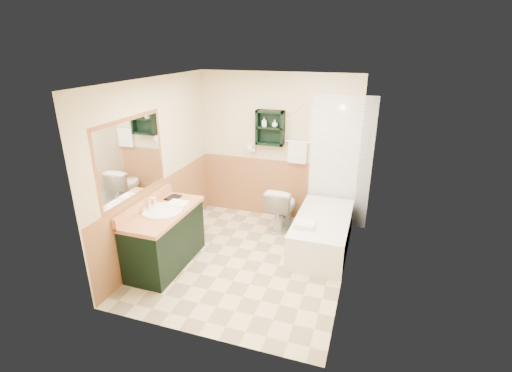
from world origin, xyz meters
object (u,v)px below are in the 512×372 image
at_px(hair_dryer, 253,147).
at_px(vanity, 165,238).
at_px(toilet, 282,207).
at_px(vanity_book, 168,190).
at_px(bathtub, 322,233).
at_px(wall_shelf, 270,128).
at_px(soap_bottle_a, 264,124).
at_px(soap_bottle_b, 275,124).

height_order(hair_dryer, vanity, hair_dryer).
bearing_deg(toilet, hair_dryer, -25.45).
distance_m(toilet, vanity_book, 1.84).
height_order(hair_dryer, bathtub, hair_dryer).
bearing_deg(wall_shelf, soap_bottle_a, -177.01).
height_order(vanity, toilet, vanity).
relative_size(wall_shelf, soap_bottle_b, 4.72).
relative_size(vanity_book, soap_bottle_b, 1.87).
height_order(hair_dryer, vanity_book, hair_dryer).
bearing_deg(vanity_book, hair_dryer, 70.18).
bearing_deg(hair_dryer, wall_shelf, -4.76).
bearing_deg(vanity, soap_bottle_b, 61.98).
bearing_deg(hair_dryer, vanity_book, -117.93).
bearing_deg(toilet, wall_shelf, -41.51).
xyz_separation_m(vanity_book, soap_bottle_a, (0.96, 1.40, 0.70)).
distance_m(toilet, soap_bottle_a, 1.35).
height_order(hair_dryer, soap_bottle_a, soap_bottle_a).
bearing_deg(vanity, vanity_book, 111.09).
bearing_deg(soap_bottle_b, toilet, -52.51).
xyz_separation_m(hair_dryer, soap_bottle_b, (0.38, -0.03, 0.41)).
distance_m(hair_dryer, soap_bottle_b, 0.56).
xyz_separation_m(soap_bottle_a, soap_bottle_b, (0.18, 0.00, 0.01)).
bearing_deg(vanity, wall_shelf, 64.02).
bearing_deg(bathtub, vanity, -150.82).
distance_m(vanity, vanity_book, 0.68).
relative_size(wall_shelf, toilet, 0.77).
relative_size(bathtub, vanity_book, 6.90).
relative_size(wall_shelf, hair_dryer, 2.29).
bearing_deg(bathtub, soap_bottle_a, 145.88).
distance_m(hair_dryer, vanity, 2.11).
bearing_deg(toilet, vanity, 54.79).
xyz_separation_m(bathtub, soap_bottle_a, (-1.12, 0.76, 1.35)).
xyz_separation_m(bathtub, soap_bottle_b, (-0.95, 0.76, 1.36)).
bearing_deg(vanity, toilet, 51.68).
height_order(toilet, vanity_book, vanity_book).
bearing_deg(wall_shelf, vanity, -115.98).
distance_m(hair_dryer, toilet, 1.10).
distance_m(wall_shelf, soap_bottle_b, 0.10).
bearing_deg(soap_bottle_b, vanity, -118.02).
xyz_separation_m(wall_shelf, bathtub, (1.03, -0.76, -1.30)).
height_order(wall_shelf, vanity_book, wall_shelf).
distance_m(vanity, toilet, 1.95).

